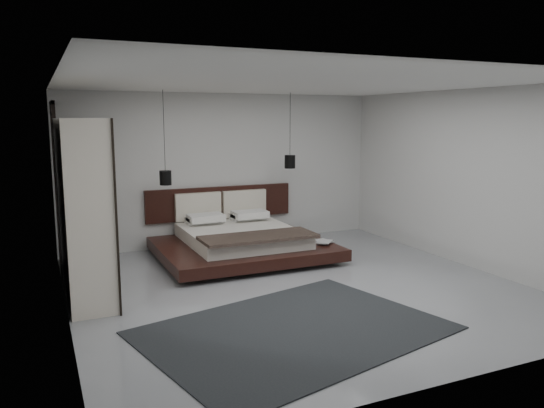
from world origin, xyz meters
name	(u,v)px	position (x,y,z in m)	size (l,w,h in m)	color
floor	(297,287)	(0.00, 0.00, 0.00)	(6.00, 6.00, 0.00)	gray
ceiling	(298,83)	(0.00, 0.00, 2.80)	(6.00, 6.00, 0.00)	white
wall_back	(225,169)	(0.00, 3.00, 1.40)	(6.00, 6.00, 0.00)	beige
wall_front	(457,230)	(0.00, -3.00, 1.40)	(6.00, 6.00, 0.00)	beige
wall_left	(61,202)	(-3.00, 0.00, 1.40)	(6.00, 6.00, 0.00)	beige
wall_right	(466,178)	(3.00, 0.00, 1.40)	(6.00, 6.00, 0.00)	beige
lattice_screen	(57,186)	(-2.95, 2.45, 1.30)	(0.05, 0.90, 2.60)	black
bed	(240,240)	(-0.12, 1.91, 0.29)	(2.81, 2.40, 1.08)	black
book_lower	(318,242)	(1.03, 1.25, 0.28)	(0.23, 0.31, 0.03)	#99724C
book_upper	(318,241)	(1.01, 1.22, 0.30)	(0.22, 0.30, 0.02)	#99724C
pendant_left	(165,178)	(-1.27, 2.35, 1.37)	(0.20, 0.20, 1.56)	black
pendant_right	(290,162)	(1.03, 2.35, 1.56)	(0.20, 0.20, 1.37)	black
wardrobe	(82,206)	(-2.70, 1.08, 1.17)	(0.57, 2.39, 2.34)	#EEE3D0
rug	(295,330)	(-0.72, -1.38, 0.01)	(3.21, 2.29, 0.01)	black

